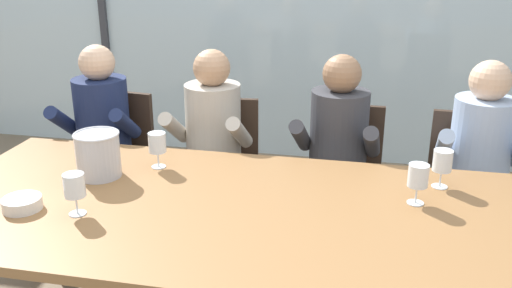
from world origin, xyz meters
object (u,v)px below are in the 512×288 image
Objects in this scene: chair_center at (344,171)px; wine_glass_by_right_taster at (157,144)px; chair_near_curtain at (116,152)px; wine_glass_center_pour at (443,161)px; chair_left_of_center at (222,162)px; tasting_bowl at (22,203)px; person_beige_jumper at (210,141)px; wine_glass_near_bucket at (74,187)px; dining_table at (239,219)px; ice_bucket_primary at (98,154)px; chair_right_of_center at (467,181)px; person_charcoal_jacket at (336,150)px; person_navy_polo at (99,133)px; wine_glass_by_left_taster at (418,177)px.

wine_glass_by_right_taster reaches higher than chair_center.
wine_glass_center_pour is (1.86, -0.64, 0.34)m from chair_near_curtain.
chair_near_curtain and chair_left_of_center have the same top height.
chair_left_of_center is 1.31m from tasting_bowl.
person_beige_jumper is 1.32m from wine_glass_center_pour.
dining_table is at bearing 17.00° from wine_glass_near_bucket.
chair_left_of_center is at bearing 65.41° from ice_bucket_primary.
person_beige_jumper is at bearing -173.34° from chair_right_of_center.
chair_left_of_center is 0.74m from wine_glass_by_right_taster.
wine_glass_near_bucket reaches higher than chair_near_curtain.
ice_bucket_primary reaches higher than tasting_bowl.
chair_center is 0.22m from person_charcoal_jacket.
wine_glass_by_right_taster is at bearing -46.37° from person_navy_polo.
wine_glass_by_right_taster is at bearing -155.20° from chair_right_of_center.
wine_glass_center_pour is (1.17, -0.61, 0.34)m from chair_left_of_center.
person_charcoal_jacket is (0.68, -0.12, 0.17)m from chair_left_of_center.
chair_near_curtain is 5.05× the size of wine_glass_by_right_taster.
chair_near_curtain is 0.69m from person_beige_jumper.
wine_glass_by_left_taster reaches higher than tasting_bowl.
dining_table is 15.26× the size of wine_glass_by_right_taster.
wine_glass_near_bucket is 0.55m from wine_glass_by_right_taster.
person_beige_jumper is at bearing 64.46° from ice_bucket_primary.
person_charcoal_jacket is 1.61m from tasting_bowl.
chair_right_of_center is 0.73× the size of person_beige_jumper.
person_charcoal_jacket is at bearing 1.52° from person_beige_jumper.
ice_bucket_primary is at bearing -172.89° from wine_glass_center_pour.
dining_table is 1.37m from person_navy_polo.
person_navy_polo is at bearing 137.84° from wine_glass_by_right_taster.
person_charcoal_jacket is 6.88× the size of wine_glass_near_bucket.
chair_center is 5.05× the size of wine_glass_by_right_taster.
chair_left_of_center is 4.14× the size of ice_bucket_primary.
chair_near_curtain is at bearing 169.11° from person_beige_jumper.
dining_table is 0.93m from person_charcoal_jacket.
chair_center is 1.59m from wine_glass_near_bucket.
person_charcoal_jacket is at bearing -168.66° from chair_right_of_center.
chair_right_of_center is (2.10, -0.02, 0.00)m from chair_near_curtain.
dining_table is 2.22× the size of person_charcoal_jacket.
person_beige_jumper is at bearing 157.69° from wine_glass_center_pour.
chair_center is 1.74m from tasting_bowl.
person_navy_polo is at bearing 100.88° from tasting_bowl.
tasting_bowl is at bearing -112.19° from ice_bucket_primary.
chair_left_of_center is 1.40m from chair_right_of_center.
chair_left_of_center is at bearing 4.82° from person_navy_polo.
wine_glass_center_pour reaches higher than tasting_bowl.
person_navy_polo is at bearing 165.34° from wine_glass_center_pour.
dining_table is 3.02× the size of chair_left_of_center.
chair_center reaches higher than dining_table.
person_navy_polo is 1.96m from wine_glass_center_pour.
wine_glass_by_right_taster is at bearing 54.41° from tasting_bowl.
wine_glass_near_bucket and wine_glass_center_pour have the same top height.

